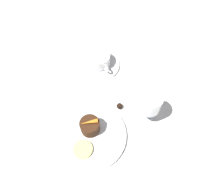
% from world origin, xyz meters
% --- Properties ---
extents(ground_plane, '(3.00, 3.00, 0.00)m').
position_xyz_m(ground_plane, '(0.00, 0.00, 0.00)').
color(ground_plane, white).
extents(dinner_plate, '(0.23, 0.23, 0.01)m').
position_xyz_m(dinner_plate, '(0.02, -0.01, 0.01)').
color(dinner_plate, white).
rests_on(dinner_plate, ground_plane).
extents(saucer, '(0.16, 0.16, 0.01)m').
position_xyz_m(saucer, '(-0.22, 0.17, 0.01)').
color(saucer, white).
rests_on(saucer, ground_plane).
extents(coffee_cup, '(0.11, 0.09, 0.05)m').
position_xyz_m(coffee_cup, '(-0.22, 0.17, 0.04)').
color(coffee_cup, white).
rests_on(coffee_cup, saucer).
extents(spoon, '(0.03, 0.11, 0.00)m').
position_xyz_m(spoon, '(-0.17, 0.16, 0.01)').
color(spoon, silver).
rests_on(spoon, saucer).
extents(wine_glass, '(0.07, 0.07, 0.13)m').
position_xyz_m(wine_glass, '(0.06, 0.19, 0.09)').
color(wine_glass, silver).
rests_on(wine_glass, ground_plane).
extents(fork, '(0.03, 0.18, 0.01)m').
position_xyz_m(fork, '(-0.14, 0.04, 0.00)').
color(fork, silver).
rests_on(fork, ground_plane).
extents(dessert_cake, '(0.06, 0.06, 0.05)m').
position_xyz_m(dessert_cake, '(0.00, 0.00, 0.04)').
color(dessert_cake, '#381E0F').
rests_on(dessert_cake, dinner_plate).
extents(carrot_garnish, '(0.03, 0.06, 0.01)m').
position_xyz_m(carrot_garnish, '(0.00, 0.00, 0.07)').
color(carrot_garnish, orange).
rests_on(carrot_garnish, dessert_cake).
extents(pineapple_slice, '(0.06, 0.06, 0.01)m').
position_xyz_m(pineapple_slice, '(0.05, -0.05, 0.02)').
color(pineapple_slice, '#EFE075').
rests_on(pineapple_slice, dinner_plate).
extents(chocolate_truffle, '(0.02, 0.02, 0.02)m').
position_xyz_m(chocolate_truffle, '(-0.02, 0.13, 0.01)').
color(chocolate_truffle, black).
rests_on(chocolate_truffle, ground_plane).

